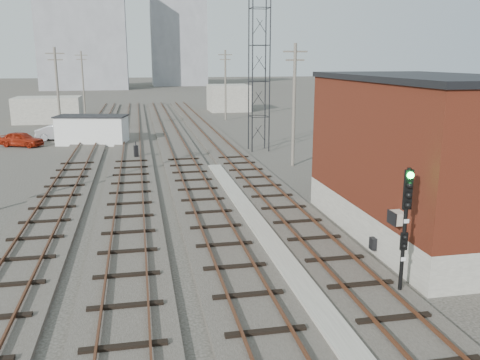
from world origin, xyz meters
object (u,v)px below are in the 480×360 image
object	(u,v)px
switch_stand	(136,151)
car_silver	(61,133)
car_grey	(74,129)
site_trailer	(92,130)
car_red	(21,139)
signal_mast	(406,221)

from	to	relation	value
switch_stand	car_silver	size ratio (longest dim) A/B	0.29
car_grey	car_silver	bearing A→B (deg)	158.23
site_trailer	car_red	size ratio (longest dim) A/B	1.71
switch_stand	car_grey	distance (m)	16.99
car_silver	car_grey	bearing A→B (deg)	-0.49
car_silver	car_grey	xyz separation A→B (m)	(0.76, 4.21, -0.17)
switch_stand	car_red	bearing A→B (deg)	123.72
switch_stand	car_silver	xyz separation A→B (m)	(-7.33, 11.45, 0.13)
switch_stand	car_red	distance (m)	13.25
site_trailer	car_silver	world-z (taller)	site_trailer
signal_mast	car_silver	distance (m)	41.30
car_red	site_trailer	bearing A→B (deg)	-64.90
site_trailer	car_grey	size ratio (longest dim) A/B	1.71
site_trailer	car_silver	bearing A→B (deg)	148.89
signal_mast	switch_stand	distance (m)	28.02
site_trailer	car_red	world-z (taller)	site_trailer
switch_stand	car_grey	xyz separation A→B (m)	(-6.57, 15.66, -0.04)
signal_mast	car_grey	distance (m)	44.95
signal_mast	switch_stand	bearing A→B (deg)	108.42
site_trailer	signal_mast	bearing A→B (deg)	-56.84
car_grey	site_trailer	bearing A→B (deg)	-172.56
signal_mast	car_grey	xyz separation A→B (m)	(-15.40, 42.18, -2.09)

